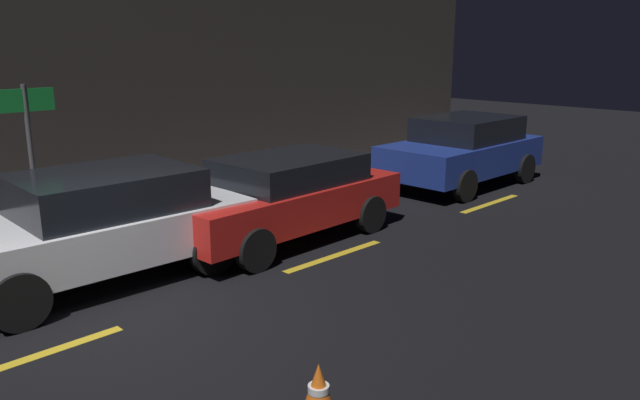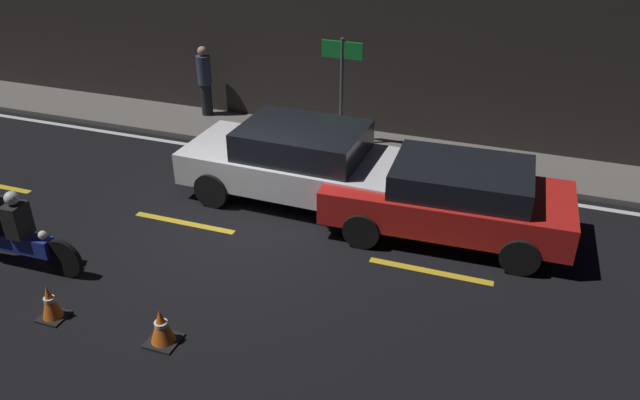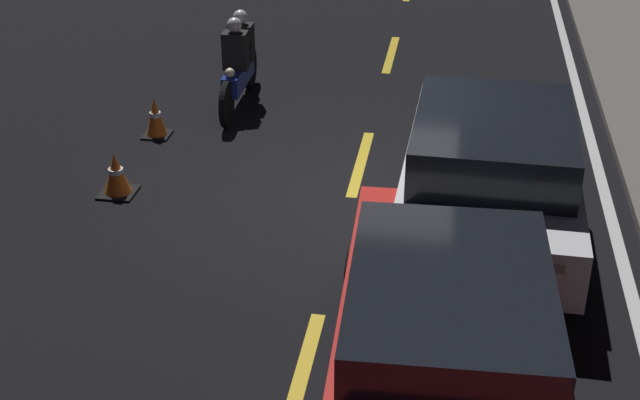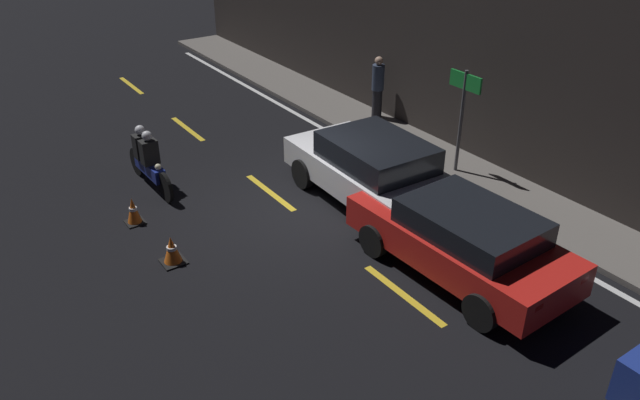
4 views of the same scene
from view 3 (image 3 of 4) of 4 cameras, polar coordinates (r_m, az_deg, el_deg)
The scene contains 10 objects.
ground_plane at distance 10.94m, azimuth 2.01°, elevation 0.15°, with size 56.00×56.00×0.00m, color black.
lane_dash_b at distance 15.99m, azimuth 4.57°, elevation 9.28°, with size 2.00×0.14×0.01m.
lane_dash_c at distance 11.83m, azimuth 2.63°, elevation 2.40°, with size 2.00×0.14×0.01m.
lane_dash_d at distance 8.04m, azimuth -1.26°, elevation -11.41°, with size 2.00×0.14×0.01m.
lane_solid_kerb at distance 11.05m, azimuth 18.12°, elevation -1.03°, with size 25.20×0.14×0.01m.
sedan_white at distance 10.03m, azimuth 10.83°, elevation 2.00°, with size 4.18×2.08×1.48m.
taxi_red at distance 7.47m, azimuth 8.12°, elevation -8.17°, with size 4.21×2.03×1.35m.
motorcycle at distance 13.57m, azimuth -5.23°, elevation 8.73°, with size 2.28×0.38×1.40m.
traffic_cone_near at distance 12.73m, azimuth -10.48°, elevation 5.20°, with size 0.37×0.37×0.57m.
traffic_cone_mid at distance 11.19m, azimuth -12.92°, elevation 1.61°, with size 0.44×0.44×0.55m.
Camera 3 is at (9.61, 1.16, 5.11)m, focal length 50.00 mm.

